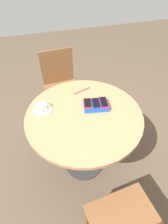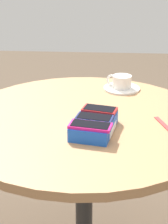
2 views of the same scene
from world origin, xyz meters
name	(u,v)px [view 1 (image 1 of 2)]	position (x,y,z in m)	size (l,w,h in m)	color
ground_plane	(84,162)	(0.00, 0.00, 0.00)	(8.00, 8.00, 0.00)	brown
round_table	(84,124)	(0.00, 0.00, 0.64)	(0.95, 0.95, 0.77)	#2D2D2D
phone_box	(96,105)	(-0.12, -0.04, 0.80)	(0.22, 0.16, 0.05)	blue
phone_magenta	(104,102)	(-0.18, -0.03, 0.82)	(0.09, 0.14, 0.01)	#D11975
phone_navy	(96,103)	(-0.12, -0.04, 0.82)	(0.08, 0.13, 0.01)	navy
phone_red	(88,103)	(-0.05, -0.06, 0.83)	(0.09, 0.13, 0.01)	red
saucer	(43,109)	(0.31, -0.15, 0.78)	(0.16, 0.16, 0.01)	silver
coffee_cup	(42,107)	(0.31, -0.14, 0.81)	(0.08, 0.11, 0.05)	silver
lanyard_strap	(82,91)	(-0.07, -0.29, 0.78)	(0.18, 0.02, 0.00)	red
chair_far_side	(61,87)	(0.04, -0.82, 0.47)	(0.44, 0.44, 0.90)	brown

